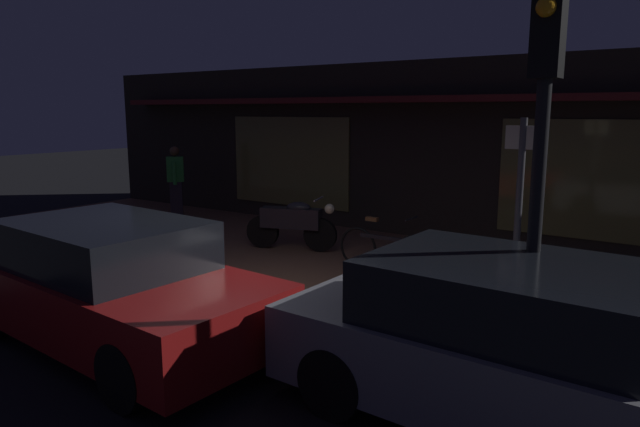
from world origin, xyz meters
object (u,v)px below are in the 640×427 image
(parked_car_near, at_px, (112,284))
(motorcycle, at_px, (293,223))
(person_photographer, at_px, (176,180))
(sign_post, at_px, (519,199))
(traffic_light_pole, at_px, (541,130))
(parked_car_far, at_px, (517,347))
(bicycle_parked, at_px, (385,250))

(parked_car_near, bearing_deg, motorcycle, 98.87)
(person_photographer, distance_m, sign_post, 8.46)
(motorcycle, xyz_separation_m, traffic_light_pole, (4.90, -2.96, 1.83))
(sign_post, height_order, parked_car_far, sign_post)
(motorcycle, distance_m, bicycle_parked, 2.13)
(traffic_light_pole, relative_size, parked_car_far, 0.87)
(traffic_light_pole, bearing_deg, bicycle_parked, 137.44)
(motorcycle, height_order, person_photographer, person_photographer)
(bicycle_parked, xyz_separation_m, parked_car_near, (-1.43, -3.87, 0.20))
(person_photographer, height_order, sign_post, sign_post)
(bicycle_parked, relative_size, person_photographer, 0.99)
(sign_post, relative_size, parked_car_far, 0.58)
(person_photographer, xyz_separation_m, traffic_light_pole, (9.09, -3.95, 1.45))
(person_photographer, relative_size, traffic_light_pole, 0.46)
(parked_car_near, xyz_separation_m, parked_car_far, (4.27, 0.82, 0.00))
(person_photographer, bearing_deg, parked_car_far, -25.90)
(person_photographer, distance_m, parked_car_near, 7.16)
(traffic_light_pole, bearing_deg, sign_post, 108.11)
(person_photographer, relative_size, parked_car_far, 0.40)
(sign_post, distance_m, parked_car_far, 3.11)
(motorcycle, xyz_separation_m, bicycle_parked, (2.09, -0.38, -0.14))
(parked_car_far, bearing_deg, parked_car_near, -169.15)
(sign_post, bearing_deg, motorcycle, 172.33)
(person_photographer, height_order, parked_car_far, person_photographer)
(bicycle_parked, distance_m, parked_car_near, 4.13)
(person_photographer, relative_size, sign_post, 0.70)
(bicycle_parked, xyz_separation_m, person_photographer, (-6.28, 1.37, 0.52))
(parked_car_far, bearing_deg, motorcycle, 145.12)
(motorcycle, relative_size, parked_car_near, 0.39)
(parked_car_near, bearing_deg, person_photographer, 132.78)
(traffic_light_pole, distance_m, parked_car_near, 4.77)
(sign_post, height_order, parked_car_near, sign_post)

